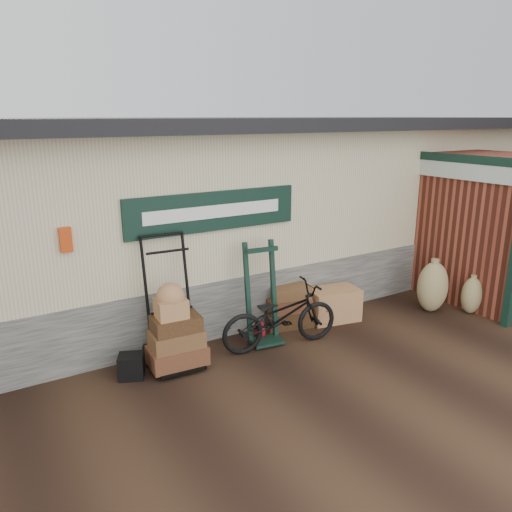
% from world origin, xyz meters
% --- Properties ---
extents(ground, '(80.00, 80.00, 0.00)m').
position_xyz_m(ground, '(0.00, 0.00, 0.00)').
color(ground, black).
rests_on(ground, ground).
extents(station_building, '(14.40, 4.10, 3.20)m').
position_xyz_m(station_building, '(-0.01, 2.74, 1.61)').
color(station_building, '#4C4C47').
rests_on(station_building, ground).
extents(brick_outbuilding, '(1.71, 4.51, 2.62)m').
position_xyz_m(brick_outbuilding, '(4.70, 1.19, 1.30)').
color(brick_outbuilding, maroon).
rests_on(brick_outbuilding, ground).
extents(porter_trolley, '(0.94, 0.73, 1.79)m').
position_xyz_m(porter_trolley, '(-1.14, 0.63, 0.90)').
color(porter_trolley, black).
rests_on(porter_trolley, ground).
extents(green_barrow, '(0.59, 0.52, 1.49)m').
position_xyz_m(green_barrow, '(0.26, 0.59, 0.75)').
color(green_barrow, black).
rests_on(green_barrow, ground).
extents(suitcase_stack, '(0.84, 0.64, 0.66)m').
position_xyz_m(suitcase_stack, '(0.90, 0.85, 0.33)').
color(suitcase_stack, '#361D11').
rests_on(suitcase_stack, ground).
extents(wicker_hamper, '(0.89, 0.67, 0.53)m').
position_xyz_m(wicker_hamper, '(1.68, 0.66, 0.26)').
color(wicker_hamper, '#96643C').
rests_on(wicker_hamper, ground).
extents(black_trunk, '(0.39, 0.37, 0.31)m').
position_xyz_m(black_trunk, '(-1.75, 0.54, 0.16)').
color(black_trunk, black).
rests_on(black_trunk, ground).
extents(bicycle, '(0.87, 1.85, 1.03)m').
position_xyz_m(bicycle, '(0.37, 0.29, 0.52)').
color(bicycle, black).
rests_on(bicycle, ground).
extents(burlap_sack_left, '(0.60, 0.52, 0.87)m').
position_xyz_m(burlap_sack_left, '(3.35, 0.06, 0.44)').
color(burlap_sack_left, olive).
rests_on(burlap_sack_left, ground).
extents(burlap_sack_right, '(0.46, 0.42, 0.63)m').
position_xyz_m(burlap_sack_right, '(3.85, -0.35, 0.32)').
color(burlap_sack_right, olive).
rests_on(burlap_sack_right, ground).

